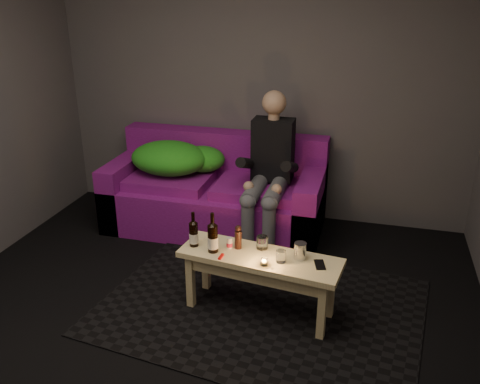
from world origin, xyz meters
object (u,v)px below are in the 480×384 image
object	(u,v)px
sofa	(217,195)
beer_bottle_b	(213,238)
coffee_table	(260,266)
person	(269,168)
steel_cup	(300,251)
beer_bottle_a	(194,234)

from	to	relation	value
sofa	beer_bottle_b	xyz separation A→B (m)	(0.39, -1.31, 0.26)
coffee_table	beer_bottle_b	bearing A→B (deg)	-175.01
person	steel_cup	distance (m)	1.19
person	steel_cup	world-z (taller)	person
person	beer_bottle_a	distance (m)	1.15
person	coffee_table	distance (m)	1.18
beer_bottle_b	steel_cup	distance (m)	0.61
sofa	steel_cup	size ratio (longest dim) A/B	17.40
person	beer_bottle_a	world-z (taller)	person
sofa	coffee_table	xyz separation A→B (m)	(0.72, -1.28, 0.06)
coffee_table	beer_bottle_b	xyz separation A→B (m)	(-0.33, -0.03, 0.19)
person	beer_bottle_a	bearing A→B (deg)	-105.52
sofa	person	world-z (taller)	person
beer_bottle_a	sofa	bearing A→B (deg)	100.41
sofa	beer_bottle_a	distance (m)	1.31
sofa	beer_bottle_a	xyz separation A→B (m)	(0.23, -1.27, 0.24)
beer_bottle_a	beer_bottle_b	world-z (taller)	beer_bottle_b
coffee_table	beer_bottle_b	world-z (taller)	beer_bottle_b
beer_bottle_b	steel_cup	xyz separation A→B (m)	(0.60, 0.06, -0.05)
beer_bottle_b	coffee_table	bearing A→B (deg)	4.99
person	steel_cup	xyz separation A→B (m)	(0.45, -1.09, -0.18)
sofa	steel_cup	bearing A→B (deg)	-51.65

